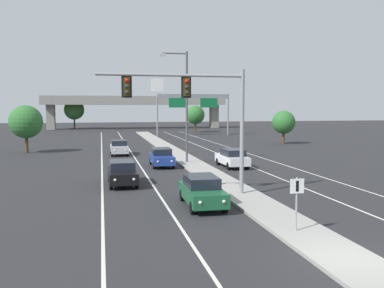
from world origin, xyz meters
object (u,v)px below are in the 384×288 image
at_px(median_sign_post, 297,196).
at_px(tree_far_right_c, 195,115).
at_px(car_oncoming_black, 122,173).
at_px(car_oncoming_blue, 162,157).
at_px(car_oncoming_green, 202,191).
at_px(highway_sign_gantry, 193,101).
at_px(overhead_signal_mast, 197,104).
at_px(tree_far_left_b, 74,110).
at_px(tree_far_right_a, 284,122).
at_px(car_oncoming_silver, 119,147).
at_px(car_receding_white, 232,158).
at_px(street_lamp_median, 184,100).
at_px(tree_far_left_c, 26,122).

relative_size(median_sign_post, tree_far_right_c, 0.41).
distance_m(car_oncoming_black, car_oncoming_blue, 8.95).
height_order(car_oncoming_green, highway_sign_gantry, highway_sign_gantry).
xyz_separation_m(median_sign_post, tree_far_right_c, (10.86, 67.71, 1.95)).
distance_m(overhead_signal_mast, car_oncoming_blue, 13.87).
xyz_separation_m(tree_far_left_b, tree_far_right_a, (31.11, -49.12, -1.44)).
xyz_separation_m(car_oncoming_silver, tree_far_right_c, (16.76, 37.17, 2.72)).
bearing_deg(car_oncoming_black, car_oncoming_green, -61.88).
relative_size(car_oncoming_black, highway_sign_gantry, 0.34).
height_order(car_oncoming_green, tree_far_right_a, tree_far_right_a).
height_order(tree_far_left_b, tree_far_right_a, tree_far_left_b).
xyz_separation_m(overhead_signal_mast, car_oncoming_green, (-0.18, -2.09, -4.56)).
height_order(median_sign_post, car_receding_white, median_sign_post).
relative_size(overhead_signal_mast, car_oncoming_black, 1.86).
relative_size(car_oncoming_blue, car_receding_white, 1.00).
height_order(car_oncoming_black, tree_far_right_c, tree_far_right_c).
relative_size(overhead_signal_mast, car_receding_white, 1.86).
xyz_separation_m(overhead_signal_mast, median_sign_post, (2.46, -7.66, -3.79)).
height_order(car_oncoming_blue, car_oncoming_silver, same).
bearing_deg(car_oncoming_silver, car_oncoming_blue, -71.54).
height_order(street_lamp_median, tree_far_left_b, street_lamp_median).
height_order(tree_far_right_c, tree_far_right_a, tree_far_right_c).
height_order(overhead_signal_mast, tree_far_right_a, overhead_signal_mast).
relative_size(car_oncoming_green, tree_far_left_b, 0.66).
height_order(median_sign_post, tree_far_left_b, tree_far_left_b).
height_order(car_oncoming_green, car_oncoming_silver, same).
xyz_separation_m(overhead_signal_mast, tree_far_right_c, (13.32, 60.06, -1.84)).
distance_m(overhead_signal_mast, tree_far_right_a, 37.20).
distance_m(highway_sign_gantry, tree_far_left_b, 37.29).
bearing_deg(car_oncoming_black, overhead_signal_mast, -51.54).
bearing_deg(highway_sign_gantry, street_lamp_median, -103.53).
bearing_deg(highway_sign_gantry, car_oncoming_green, -101.80).
bearing_deg(tree_far_left_b, car_oncoming_green, -82.19).
bearing_deg(tree_far_left_b, car_oncoming_black, -84.29).
relative_size(median_sign_post, car_oncoming_blue, 0.49).
relative_size(car_oncoming_silver, tree_far_left_b, 0.65).
relative_size(median_sign_post, tree_far_left_c, 0.41).
bearing_deg(tree_far_left_b, median_sign_post, -81.00).
bearing_deg(street_lamp_median, tree_far_left_c, 141.25).
height_order(median_sign_post, car_oncoming_green, median_sign_post).
relative_size(highway_sign_gantry, tree_far_left_b, 1.94).
distance_m(car_oncoming_silver, highway_sign_gantry, 31.96).
relative_size(overhead_signal_mast, car_oncoming_green, 1.86).
relative_size(highway_sign_gantry, tree_far_right_a, 2.85).
bearing_deg(overhead_signal_mast, car_oncoming_black, 128.46).
xyz_separation_m(median_sign_post, car_oncoming_blue, (-2.63, 20.76, -0.77)).
relative_size(car_oncoming_silver, tree_far_right_c, 0.83).
distance_m(car_oncoming_black, highway_sign_gantry, 48.58).
bearing_deg(car_oncoming_blue, car_oncoming_black, -115.08).
xyz_separation_m(tree_far_left_b, tree_far_left_c, (-2.03, -53.70, -0.97)).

